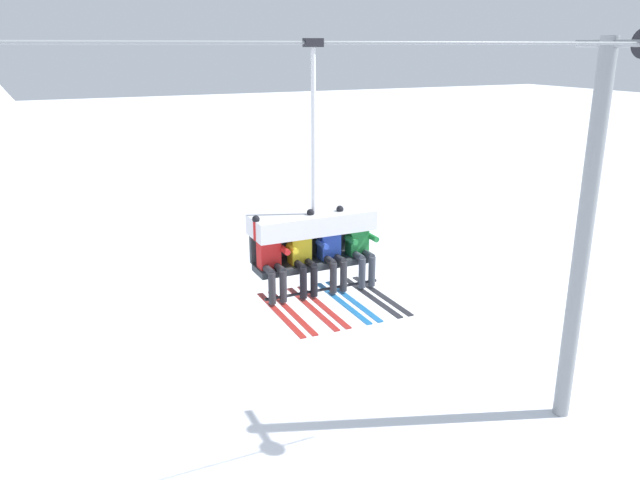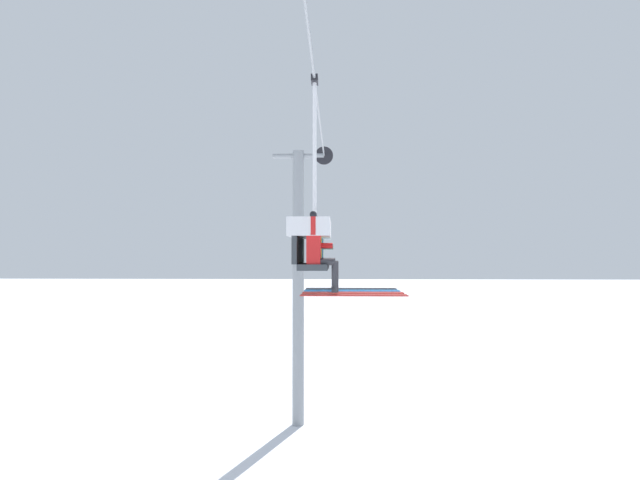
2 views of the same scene
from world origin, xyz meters
name	(u,v)px [view 1 (image 1 of 2)]	position (x,y,z in m)	size (l,w,h in m)	color
lift_tower_far	(585,232)	(8.22, -0.02, 4.46)	(0.36, 1.88, 8.59)	gray
lift_cable	(211,42)	(0.01, -0.80, 8.31)	(18.42, 0.05, 0.05)	gray
chairlift_chair	(312,229)	(1.49, -0.73, 5.56)	(1.92, 0.74, 3.71)	#33383D
skier_red	(272,258)	(0.73, -0.94, 5.25)	(0.48, 1.70, 1.34)	red
skier_yellow	(303,254)	(1.24, -0.94, 5.25)	(0.48, 1.70, 1.34)	yellow
skier_blue	(332,249)	(1.74, -0.94, 5.25)	(0.48, 1.70, 1.34)	#2847B7
skier_green	(361,247)	(2.24, -0.95, 5.23)	(0.46, 1.70, 1.23)	#23843D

